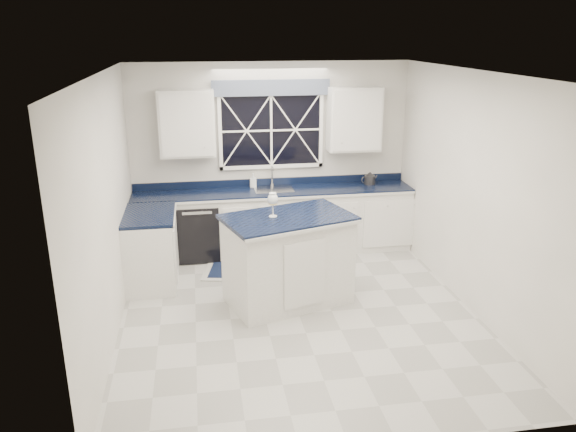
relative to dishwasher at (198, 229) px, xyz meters
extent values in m
plane|color=#B9B9B4|center=(1.10, -1.95, -0.41)|extent=(4.50, 4.50, 0.00)
cube|color=silver|center=(1.10, 0.30, 0.94)|extent=(4.00, 0.10, 2.70)
cube|color=silver|center=(1.10, 0.00, 0.04)|extent=(3.98, 0.60, 0.90)
cube|color=silver|center=(-0.60, -0.80, 0.04)|extent=(0.60, 1.00, 0.90)
cube|color=black|center=(1.10, 0.00, 0.51)|extent=(3.98, 0.64, 0.04)
cube|color=black|center=(0.00, 0.00, 0.00)|extent=(0.60, 0.58, 0.82)
cube|color=black|center=(1.10, 0.27, 1.34)|extent=(1.40, 0.02, 1.00)
cube|color=slate|center=(1.10, 0.21, 1.94)|extent=(1.65, 0.04, 0.22)
cube|color=silver|center=(-0.07, 0.13, 1.49)|extent=(0.75, 0.34, 0.90)
cube|color=silver|center=(2.28, 0.13, 1.49)|extent=(0.75, 0.34, 0.90)
cylinder|color=#ACACAE|center=(1.10, 0.22, 0.55)|extent=(0.05, 0.05, 0.04)
cylinder|color=#ACACAE|center=(1.10, 0.22, 0.69)|extent=(0.02, 0.02, 0.28)
cylinder|color=#ACACAE|center=(1.10, 0.13, 0.82)|extent=(0.02, 0.18, 0.02)
cube|color=silver|center=(1.04, -1.60, 0.11)|extent=(1.55, 1.18, 1.03)
cube|color=black|center=(1.04, -1.60, 0.64)|extent=(1.64, 1.26, 0.05)
cube|color=#ABABA6|center=(0.79, -0.60, -0.40)|extent=(1.58, 1.15, 0.01)
cube|color=#101A36|center=(0.79, -0.60, -0.39)|extent=(1.40, 0.97, 0.01)
cylinder|color=#2E2E31|center=(2.54, 0.09, 0.60)|extent=(0.19, 0.19, 0.13)
cone|color=#2E2E31|center=(2.54, 0.09, 0.69)|extent=(0.16, 0.16, 0.06)
torus|color=#2E2E31|center=(2.45, 0.07, 0.60)|extent=(0.11, 0.04, 0.11)
cylinder|color=#2E2E31|center=(2.63, 0.11, 0.61)|extent=(0.07, 0.03, 0.09)
cylinder|color=silver|center=(0.86, -1.59, 0.67)|extent=(0.09, 0.09, 0.01)
cylinder|color=silver|center=(0.86, -1.59, 0.75)|extent=(0.01, 0.01, 0.15)
ellipsoid|color=silver|center=(0.86, -1.59, 0.87)|extent=(0.12, 0.12, 0.15)
cylinder|color=tan|center=(0.86, -1.59, 0.85)|extent=(0.10, 0.10, 0.06)
imported|color=silver|center=(0.82, 0.22, 0.63)|extent=(0.09, 0.09, 0.20)
camera|label=1|loc=(0.04, -7.63, 2.70)|focal=35.00mm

